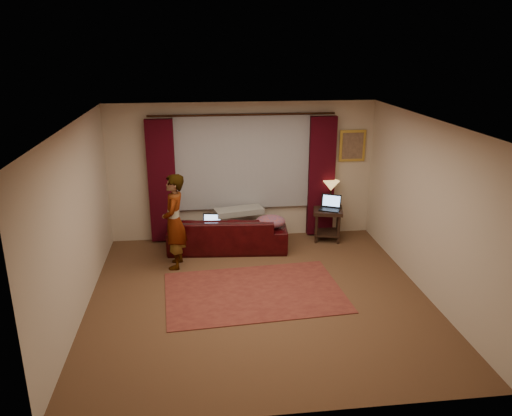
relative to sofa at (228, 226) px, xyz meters
The scene contains 20 objects.
floor 1.97m from the sofa, 79.85° to the right, with size 5.00×5.00×0.01m, color brown.
ceiling 2.90m from the sofa, 79.85° to the right, with size 5.00×5.00×0.02m, color silver.
wall_back 1.11m from the sofa, 60.79° to the left, with size 5.00×0.02×2.60m, color beige.
wall_front 4.49m from the sofa, 85.59° to the right, with size 5.00×0.02×2.60m, color beige.
wall_left 3.00m from the sofa, 138.77° to the right, with size 0.02×5.00×2.60m, color beige.
wall_right 3.52m from the sofa, 33.70° to the right, with size 0.02×5.00×2.60m, color beige.
sheer_curtain 1.25m from the sofa, 58.18° to the left, with size 2.50×0.05×1.80m, color #92939A.
drape_left 1.47m from the sofa, 156.85° to the left, with size 0.50×0.14×2.30m, color #34040D.
drape_right 2.05m from the sofa, 15.11° to the left, with size 0.50×0.14×2.30m, color #34040D.
curtain_rod 2.04m from the sofa, 55.66° to the left, with size 0.04×0.04×3.40m, color black.
picture_frame 2.83m from the sofa, 13.30° to the left, with size 0.50×0.04×0.60m, color gold.
sofa is the anchor object (origin of this frame).
throw_blanket 0.55m from the sofa, 45.48° to the left, with size 0.89×0.36×0.10m, color gray.
clothing_pile 0.79m from the sofa, 12.54° to the right, with size 0.54×0.42×0.23m, color #7B4659.
laptop_sofa 0.33m from the sofa, 162.09° to the right, with size 0.33×0.36×0.24m, color black, non-canonical shape.
area_rug 1.82m from the sofa, 80.85° to the right, with size 2.66×1.77×0.01m, color maroon.
end_table 1.94m from the sofa, ahead, with size 0.54×0.54×0.62m, color black.
tiffany_lamp 2.09m from the sofa, 10.60° to the left, with size 0.31×0.31×0.50m, color #999539, non-canonical shape.
laptop_table 1.97m from the sofa, ahead, with size 0.37×0.40×0.27m, color black, non-canonical shape.
person 1.19m from the sofa, 144.37° to the right, with size 0.47×0.47×1.61m, color gray.
Camera 1 is at (-0.84, -6.61, 3.63)m, focal length 35.00 mm.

